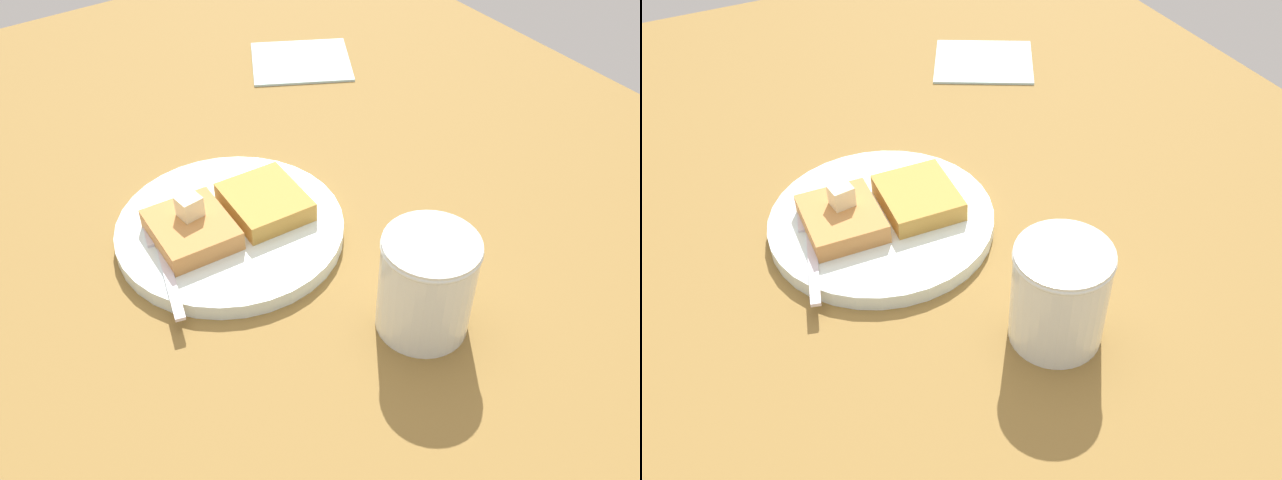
# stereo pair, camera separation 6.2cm
# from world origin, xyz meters

# --- Properties ---
(table_surface) EXTENTS (1.23, 1.23, 0.02)m
(table_surface) POSITION_xyz_m (0.00, 0.00, 0.01)
(table_surface) COLOR olive
(table_surface) RESTS_ON ground
(plate) EXTENTS (0.22, 0.22, 0.02)m
(plate) POSITION_xyz_m (0.07, 0.04, 0.03)
(plate) COLOR silver
(plate) RESTS_ON table_surface
(toast_slice_left) EXTENTS (0.07, 0.08, 0.02)m
(toast_slice_left) POSITION_xyz_m (0.03, 0.04, 0.04)
(toast_slice_left) COLOR #BB7C3F
(toast_slice_left) RESTS_ON plate
(toast_slice_middle) EXTENTS (0.07, 0.08, 0.02)m
(toast_slice_middle) POSITION_xyz_m (0.10, 0.04, 0.04)
(toast_slice_middle) COLOR #B38235
(toast_slice_middle) RESTS_ON plate
(butter_pat_primary) EXTENTS (0.02, 0.02, 0.02)m
(butter_pat_primary) POSITION_xyz_m (0.03, 0.05, 0.07)
(butter_pat_primary) COLOR beige
(butter_pat_primary) RESTS_ON toast_slice_left
(fork) EXTENTS (0.06, 0.16, 0.00)m
(fork) POSITION_xyz_m (-0.00, 0.04, 0.04)
(fork) COLOR silver
(fork) RESTS_ON plate
(syrup_jar) EXTENTS (0.08, 0.08, 0.09)m
(syrup_jar) POSITION_xyz_m (0.14, -0.15, 0.06)
(syrup_jar) COLOR #5B240C
(syrup_jar) RESTS_ON table_surface
(napkin) EXTENTS (0.17, 0.16, 0.00)m
(napkin) POSITION_xyz_m (0.31, 0.29, 0.02)
(napkin) COLOR #ACCED5
(napkin) RESTS_ON table_surface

